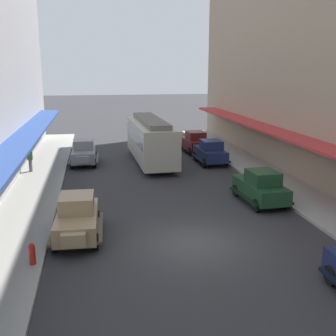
% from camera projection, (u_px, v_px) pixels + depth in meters
% --- Properties ---
extents(ground_plane, '(200.00, 200.00, 0.00)m').
position_uv_depth(ground_plane, '(194.00, 243.00, 17.21)').
color(ground_plane, '#2D2D30').
extents(sidewalk_left, '(3.00, 60.00, 0.15)m').
position_uv_depth(sidewalk_left, '(6.00, 255.00, 15.87)').
color(sidewalk_left, '#99968E').
rests_on(sidewalk_left, ground).
extents(parked_car_0, '(2.20, 4.28, 1.84)m').
position_uv_depth(parked_car_0, '(210.00, 151.00, 31.39)').
color(parked_car_0, '#19234C').
rests_on(parked_car_0, ground).
extents(parked_car_1, '(2.27, 4.31, 1.84)m').
position_uv_depth(parked_car_1, '(77.00, 217.00, 17.57)').
color(parked_car_1, '#997F5B').
rests_on(parked_car_1, ground).
extents(parked_car_3, '(2.30, 4.32, 1.84)m').
position_uv_depth(parked_car_3, '(261.00, 186.00, 22.13)').
color(parked_car_3, '#193D23').
rests_on(parked_car_3, ground).
extents(parked_car_4, '(2.31, 4.32, 1.84)m').
position_uv_depth(parked_car_4, '(195.00, 141.00, 35.67)').
color(parked_car_4, '#591919').
rests_on(parked_car_4, ground).
extents(parked_car_5, '(2.23, 4.29, 1.84)m').
position_uv_depth(parked_car_5, '(84.00, 152.00, 31.19)').
color(parked_car_5, slate).
rests_on(parked_car_5, ground).
extents(streetcar, '(2.77, 9.67, 3.46)m').
position_uv_depth(streetcar, '(151.00, 139.00, 31.34)').
color(streetcar, '#ADA899').
rests_on(streetcar, ground).
extents(fire_hydrant, '(0.24, 0.24, 0.82)m').
position_uv_depth(fire_hydrant, '(32.00, 254.00, 14.93)').
color(fire_hydrant, '#B21E19').
rests_on(fire_hydrant, sidewalk_left).
extents(pedestrian_0, '(0.36, 0.28, 1.67)m').
position_uv_depth(pedestrian_0, '(30.00, 159.00, 28.28)').
color(pedestrian_0, slate).
rests_on(pedestrian_0, sidewalk_left).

